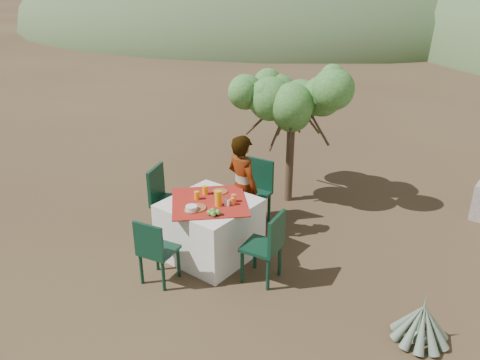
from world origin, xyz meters
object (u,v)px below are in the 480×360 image
(chair_near, at_px, (155,249))
(agave, at_px, (421,323))
(chair_far, at_px, (256,189))
(juice_pitcher, at_px, (218,198))
(table, at_px, (210,228))
(person, at_px, (242,187))
(shrub_tree, at_px, (298,107))
(chair_left, at_px, (165,197))
(chair_right, at_px, (268,244))

(chair_near, relative_size, agave, 1.36)
(chair_far, xyz_separation_m, juice_pitcher, (0.23, -1.10, 0.33))
(chair_near, xyz_separation_m, juice_pitcher, (0.24, 0.85, 0.40))
(table, bearing_deg, juice_pitcher, -4.90)
(person, height_order, shrub_tree, shrub_tree)
(table, height_order, chair_left, chair_left)
(chair_near, height_order, agave, chair_near)
(table, bearing_deg, chair_near, -95.19)
(chair_far, distance_m, juice_pitcher, 1.17)
(table, height_order, person, person)
(chair_right, relative_size, agave, 1.46)
(chair_near, relative_size, shrub_tree, 0.43)
(chair_near, xyz_separation_m, agave, (2.76, 0.94, -0.26))
(shrub_tree, distance_m, agave, 3.61)
(table, distance_m, chair_right, 0.92)
(chair_near, bearing_deg, chair_left, -60.82)
(chair_right, distance_m, shrub_tree, 2.51)
(agave, bearing_deg, chair_left, -179.75)
(chair_right, height_order, shrub_tree, shrub_tree)
(table, relative_size, person, 0.89)
(person, distance_m, agave, 2.77)
(chair_far, distance_m, chair_right, 1.49)
(juice_pitcher, bearing_deg, table, 175.10)
(chair_far, height_order, juice_pitcher, juice_pitcher)
(shrub_tree, bearing_deg, chair_near, -91.22)
(table, height_order, juice_pitcher, juice_pitcher)
(chair_near, bearing_deg, table, -106.54)
(agave, bearing_deg, table, -178.50)
(chair_far, xyz_separation_m, chair_left, (-0.80, -1.03, 0.02))
(chair_right, height_order, person, person)
(chair_right, bearing_deg, chair_near, -59.59)
(table, height_order, shrub_tree, shrub_tree)
(table, distance_m, person, 0.74)
(person, height_order, agave, person)
(table, height_order, chair_right, chair_right)
(chair_near, xyz_separation_m, person, (0.10, 1.51, 0.27))
(juice_pitcher, bearing_deg, chair_far, 102.01)
(chair_left, height_order, shrub_tree, shrub_tree)
(table, bearing_deg, shrub_tree, 90.45)
(person, bearing_deg, chair_right, 154.88)
(chair_left, relative_size, chair_right, 1.10)
(chair_left, relative_size, shrub_tree, 0.50)
(table, distance_m, chair_near, 0.87)
(table, relative_size, chair_far, 1.38)
(chair_near, distance_m, person, 1.54)
(table, xyz_separation_m, chair_right, (0.91, -0.03, 0.11))
(chair_left, xyz_separation_m, chair_right, (1.78, -0.08, -0.05))
(table, bearing_deg, chair_far, 93.77)
(chair_left, bearing_deg, juice_pitcher, -115.71)
(chair_near, height_order, juice_pitcher, juice_pitcher)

